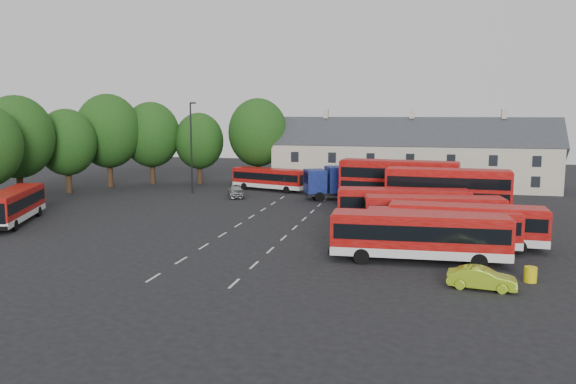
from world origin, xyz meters
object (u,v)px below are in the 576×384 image
box_truck (344,181)px  lime_car (482,278)px  bus_row_a (419,233)px  grit_bin (530,274)px  bus_dd_south (447,190)px  lamppost (191,145)px  bus_west (14,204)px  silver_car (236,191)px

box_truck → lime_car: 32.63m
lime_car → bus_row_a: bearing=41.4°
lime_car → grit_bin: (2.86, 1.98, -0.16)m
bus_dd_south → grit_bin: (3.82, -19.31, -2.14)m
grit_bin → lamppost: (-32.87, 29.06, 5.33)m
bus_west → lamppost: size_ratio=0.98×
bus_dd_south → bus_west: (-36.87, -11.30, -0.82)m
bus_row_a → lime_car: bearing=-58.3°
bus_west → lamppost: lamppost is taller
bus_dd_south → lamppost: (-29.05, 9.75, 3.19)m
bus_dd_south → silver_car: 24.29m
silver_car → lime_car: bearing=-72.6°
bus_dd_south → lamppost: lamppost is taller
bus_row_a → bus_west: 34.77m
bus_west → box_truck: (26.17, 20.45, 0.30)m
lamppost → bus_dd_south: bearing=-18.6°
bus_row_a → bus_west: size_ratio=1.08×
grit_bin → bus_dd_south: bearing=101.2°
silver_car → lamppost: (-6.13, 1.94, 5.06)m
box_truck → lime_car: box_truck is taller
silver_car → lamppost: 8.18m
bus_row_a → grit_bin: size_ratio=12.83×
bus_west → lime_car: size_ratio=2.87×
bus_west → box_truck: bearing=-73.3°
lime_car → lamppost: 43.48m
bus_dd_south → grit_bin: size_ratio=12.64×
bus_dd_south → bus_west: bearing=-159.1°
lime_car → silver_car: bearing=46.2°
bus_dd_south → box_truck: 14.08m
grit_bin → lime_car: bearing=-145.3°
bus_row_a → bus_dd_south: bus_dd_south is taller
box_truck → grit_bin: (14.51, -28.46, -1.63)m
bus_row_a → lamppost: 37.44m
box_truck → lamppost: 18.74m
lime_car → grit_bin: 3.49m
bus_west → lime_car: bus_west is taller
box_truck → grit_bin: bearing=-86.9°
bus_west → silver_car: size_ratio=2.51×
silver_car → lime_car: 37.65m
lime_car → grit_bin: bearing=-48.4°
box_truck → silver_car: bearing=162.3°
bus_west → box_truck: 33.21m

